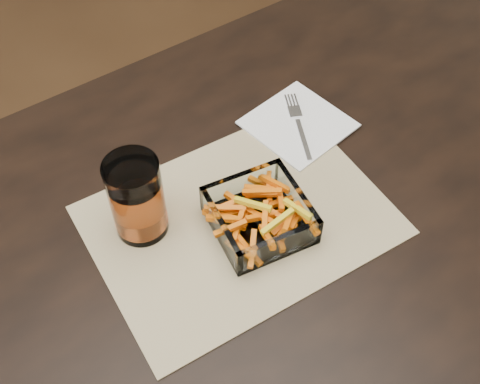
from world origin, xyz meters
name	(u,v)px	position (x,y,z in m)	size (l,w,h in m)	color
dining_table	(246,258)	(0.00, 0.00, 0.66)	(1.60, 0.90, 0.75)	black
placemat	(240,220)	(0.00, 0.02, 0.75)	(0.45, 0.33, 0.00)	tan
glass_bowl	(259,217)	(0.02, -0.01, 0.78)	(0.16, 0.16, 0.05)	white
tumbler	(137,200)	(-0.13, 0.09, 0.82)	(0.08, 0.08, 0.14)	white
napkin	(298,124)	(0.20, 0.13, 0.76)	(0.16, 0.16, 0.00)	white
fork	(298,123)	(0.20, 0.13, 0.76)	(0.08, 0.15, 0.00)	silver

